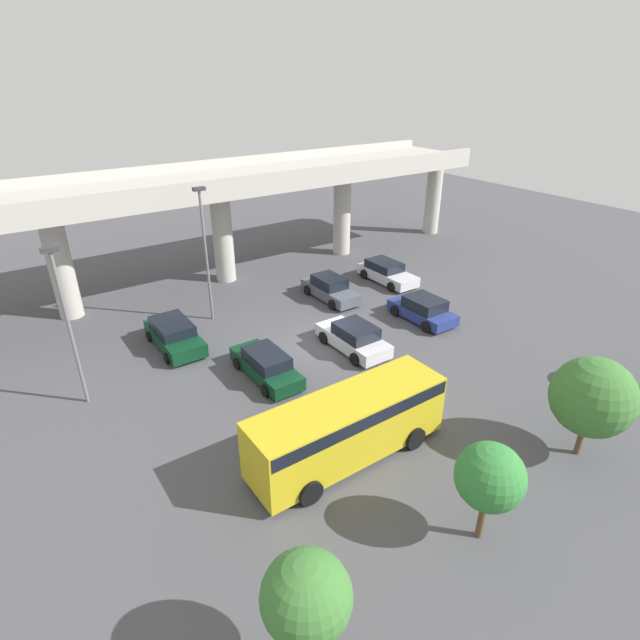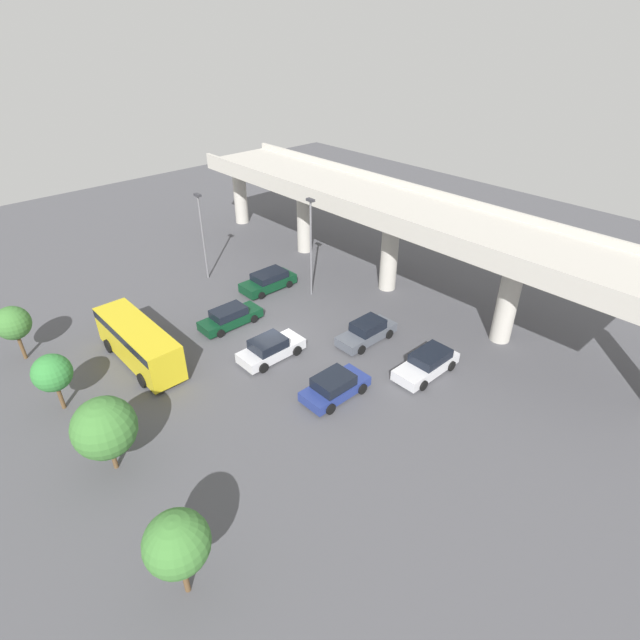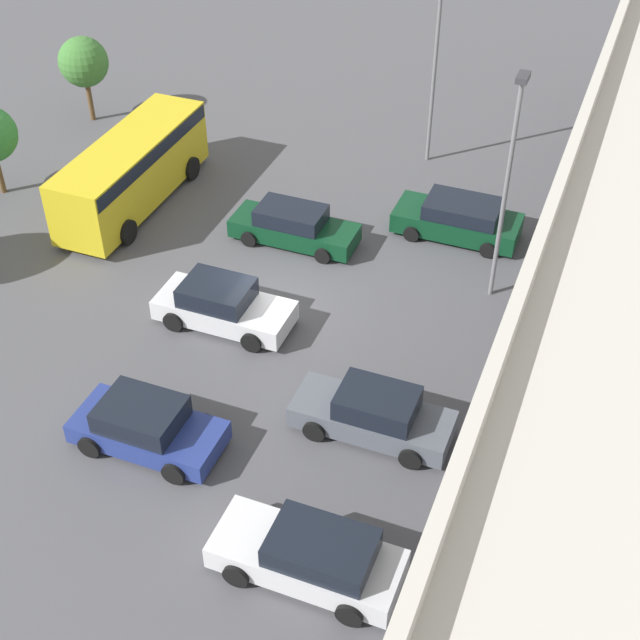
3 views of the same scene
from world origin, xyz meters
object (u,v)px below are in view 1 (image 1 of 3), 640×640
parked_car_2 (354,338)px  lamp_post_near_aisle (66,316)px  parked_car_5 (387,272)px  tree_front_centre (490,477)px  parked_car_4 (423,309)px  tree_front_right (593,397)px  lamp_post_mid_lot (205,246)px  shuttle_bus (348,423)px  tree_front_left (306,597)px  parked_car_1 (266,365)px  parked_car_0 (174,335)px  parked_car_3 (330,289)px

parked_car_2 → lamp_post_near_aisle: bearing=76.2°
parked_car_5 → tree_front_centre: size_ratio=1.29×
parked_car_4 → tree_front_centre: bearing=141.4°
parked_car_5 → tree_front_right: tree_front_right is taller
lamp_post_near_aisle → lamp_post_mid_lot: lamp_post_mid_lot is taller
lamp_post_near_aisle → parked_car_2: bearing=-13.8°
parked_car_2 → shuttle_bus: shuttle_bus is taller
tree_front_left → lamp_post_near_aisle: bearing=97.5°
parked_car_5 → tree_front_left: bearing=-45.9°
parked_car_1 → parked_car_2: (5.42, -0.33, 0.04)m
parked_car_0 → parked_car_4: 15.10m
parked_car_0 → tree_front_left: size_ratio=1.21×
lamp_post_near_aisle → tree_front_centre: bearing=-59.8°
parked_car_2 → parked_car_0: bearing=53.3°
parked_car_1 → shuttle_bus: bearing=178.3°
parked_car_2 → tree_front_left: 17.07m
shuttle_bus → tree_front_right: size_ratio=1.91×
parked_car_5 → tree_front_centre: tree_front_centre is taller
tree_front_centre → lamp_post_near_aisle: bearing=120.2°
parked_car_2 → lamp_post_near_aisle: 14.39m
parked_car_5 → tree_front_right: (-6.02, -18.54, 2.07)m
parked_car_3 → tree_front_right: (-0.75, -18.41, 2.06)m
parked_car_4 → lamp_post_near_aisle: bearing=81.5°
parked_car_1 → parked_car_2: 5.43m
parked_car_0 → tree_front_right: size_ratio=1.10×
lamp_post_near_aisle → tree_front_left: 16.07m
parked_car_2 → parked_car_3: size_ratio=0.98×
parked_car_1 → lamp_post_mid_lot: 8.85m
parked_car_3 → lamp_post_mid_lot: bearing=-102.2°
parked_car_2 → parked_car_3: (3.01, 6.42, -0.00)m
tree_front_left → parked_car_1: bearing=65.0°
parked_car_1 → lamp_post_near_aisle: size_ratio=0.63×
parked_car_2 → lamp_post_mid_lot: bearing=31.2°
lamp_post_near_aisle → tree_front_centre: (9.12, -15.70, -1.88)m
parked_car_3 → parked_car_0: bearing=-88.2°
tree_front_left → tree_front_centre: tree_front_left is taller
parked_car_2 → tree_front_right: 12.37m
parked_car_0 → parked_car_1: bearing=25.4°
parked_car_5 → shuttle_bus: size_ratio=0.58×
lamp_post_mid_lot → tree_front_centre: bearing=-88.4°
parked_car_3 → shuttle_bus: bearing=-33.3°
tree_front_left → lamp_post_mid_lot: bearing=72.6°
parked_car_5 → lamp_post_near_aisle: (-21.76, -3.23, 3.80)m
parked_car_5 → tree_front_left: (-19.68, -19.08, 2.11)m
tree_front_centre → tree_front_right: bearing=3.3°
parked_car_2 → lamp_post_mid_lot: size_ratio=0.57×
parked_car_3 → lamp_post_near_aisle: lamp_post_near_aisle is taller
parked_car_2 → tree_front_left: tree_front_left is taller
parked_car_1 → tree_front_centre: 12.89m
tree_front_left → tree_front_right: 13.67m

